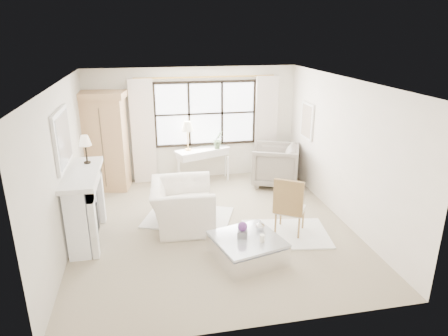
% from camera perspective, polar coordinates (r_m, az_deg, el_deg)
% --- Properties ---
extents(floor, '(5.50, 5.50, 0.00)m').
position_cam_1_polar(floor, '(7.60, -1.54, -8.36)').
color(floor, tan).
rests_on(floor, ground).
extents(ceiling, '(5.50, 5.50, 0.00)m').
position_cam_1_polar(ceiling, '(6.79, -1.75, 12.28)').
color(ceiling, white).
rests_on(ceiling, ground).
extents(wall_back, '(5.00, 0.00, 5.00)m').
position_cam_1_polar(wall_back, '(9.71, -4.40, 6.26)').
color(wall_back, white).
rests_on(wall_back, ground).
extents(wall_front, '(5.00, 0.00, 5.00)m').
position_cam_1_polar(wall_front, '(4.60, 4.24, -9.03)').
color(wall_front, white).
rests_on(wall_front, ground).
extents(wall_left, '(0.00, 5.50, 5.50)m').
position_cam_1_polar(wall_left, '(7.13, -21.87, 0.06)').
color(wall_left, beige).
rests_on(wall_left, ground).
extents(wall_right, '(0.00, 5.50, 5.50)m').
position_cam_1_polar(wall_right, '(7.87, 16.62, 2.40)').
color(wall_right, white).
rests_on(wall_right, ground).
extents(window_pane, '(2.40, 0.02, 1.50)m').
position_cam_1_polar(window_pane, '(9.67, -2.64, 7.77)').
color(window_pane, white).
rests_on(window_pane, wall_back).
extents(window_frame, '(2.50, 0.04, 1.50)m').
position_cam_1_polar(window_frame, '(9.66, -2.63, 7.76)').
color(window_frame, black).
rests_on(window_frame, wall_back).
extents(curtain_rod, '(3.30, 0.04, 0.04)m').
position_cam_1_polar(curtain_rod, '(9.48, -2.67, 12.86)').
color(curtain_rod, '#BD8F41').
rests_on(curtain_rod, wall_back).
extents(curtain_left, '(0.55, 0.10, 2.47)m').
position_cam_1_polar(curtain_left, '(9.57, -11.48, 5.04)').
color(curtain_left, white).
rests_on(curtain_left, ground).
extents(curtain_right, '(0.55, 0.10, 2.47)m').
position_cam_1_polar(curtain_right, '(10.01, 6.02, 5.93)').
color(curtain_right, silver).
rests_on(curtain_right, ground).
extents(fireplace, '(0.58, 1.66, 1.26)m').
position_cam_1_polar(fireplace, '(7.33, -19.45, -5.01)').
color(fireplace, white).
rests_on(fireplace, ground).
extents(mirror_frame, '(0.05, 1.15, 0.95)m').
position_cam_1_polar(mirror_frame, '(6.99, -22.12, 3.87)').
color(mirror_frame, silver).
rests_on(mirror_frame, wall_left).
extents(mirror_glass, '(0.02, 1.00, 0.80)m').
position_cam_1_polar(mirror_glass, '(6.98, -21.88, 3.89)').
color(mirror_glass, silver).
rests_on(mirror_glass, wall_left).
extents(art_frame, '(0.04, 0.62, 0.82)m').
position_cam_1_polar(art_frame, '(9.30, 11.80, 6.60)').
color(art_frame, white).
rests_on(art_frame, wall_right).
extents(art_canvas, '(0.01, 0.52, 0.72)m').
position_cam_1_polar(art_canvas, '(9.29, 11.68, 6.59)').
color(art_canvas, '#B9A590').
rests_on(art_canvas, wall_right).
extents(mantel_lamp, '(0.22, 0.22, 0.51)m').
position_cam_1_polar(mantel_lamp, '(7.41, -19.26, 3.54)').
color(mantel_lamp, black).
rests_on(mantel_lamp, fireplace).
extents(armoire, '(1.22, 0.87, 2.24)m').
position_cam_1_polar(armoire, '(9.39, -16.86, 3.72)').
color(armoire, tan).
rests_on(armoire, floor).
extents(console_table, '(1.38, 0.88, 0.80)m').
position_cam_1_polar(console_table, '(9.72, -3.05, 0.48)').
color(console_table, white).
rests_on(console_table, floor).
extents(console_lamp, '(0.28, 0.28, 0.69)m').
position_cam_1_polar(console_lamp, '(9.39, -5.24, 5.84)').
color(console_lamp, '#C49044').
rests_on(console_lamp, console_table).
extents(orchid_plant, '(0.30, 0.27, 0.43)m').
position_cam_1_polar(orchid_plant, '(9.58, -0.86, 4.08)').
color(orchid_plant, '#57744D').
rests_on(orchid_plant, console_table).
extents(side_table, '(0.40, 0.40, 0.51)m').
position_cam_1_polar(side_table, '(8.54, -4.85, -2.78)').
color(side_table, white).
rests_on(side_table, floor).
extents(rug_left, '(1.94, 1.66, 0.03)m').
position_cam_1_polar(rug_left, '(7.95, -5.13, -7.04)').
color(rug_left, white).
rests_on(rug_left, floor).
extents(rug_right, '(1.65, 1.34, 0.03)m').
position_cam_1_polar(rug_right, '(7.41, 8.79, -9.25)').
color(rug_right, white).
rests_on(rug_right, floor).
extents(club_armchair, '(1.22, 1.37, 0.84)m').
position_cam_1_polar(club_armchair, '(7.49, -5.97, -5.32)').
color(club_armchair, white).
rests_on(club_armchair, floor).
extents(wingback_chair, '(1.37, 1.35, 0.96)m').
position_cam_1_polar(wingback_chair, '(9.51, 7.34, 0.43)').
color(wingback_chair, gray).
rests_on(wingback_chair, floor).
extents(french_chair, '(0.67, 0.67, 1.08)m').
position_cam_1_polar(french_chair, '(7.34, 9.33, -7.00)').
color(french_chair, '#9F7842').
rests_on(french_chair, floor).
extents(coffee_table, '(1.22, 1.22, 0.38)m').
position_cam_1_polar(coffee_table, '(6.55, 3.33, -11.44)').
color(coffee_table, white).
rests_on(coffee_table, floor).
extents(planter_box, '(0.19, 0.19, 0.11)m').
position_cam_1_polar(planter_box, '(6.45, 2.65, -9.39)').
color(planter_box, slate).
rests_on(planter_box, coffee_table).
extents(planter_flowers, '(0.15, 0.15, 0.15)m').
position_cam_1_polar(planter_flowers, '(6.38, 2.67, -8.34)').
color(planter_flowers, '#5D2F75').
rests_on(planter_flowers, planter_box).
extents(pillar_candle, '(0.08, 0.08, 0.12)m').
position_cam_1_polar(pillar_candle, '(6.34, 5.47, -9.97)').
color(pillar_candle, white).
rests_on(pillar_candle, coffee_table).
extents(coffee_vase, '(0.16, 0.16, 0.17)m').
position_cam_1_polar(coffee_vase, '(6.67, 5.17, -8.15)').
color(coffee_vase, silver).
rests_on(coffee_vase, coffee_table).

